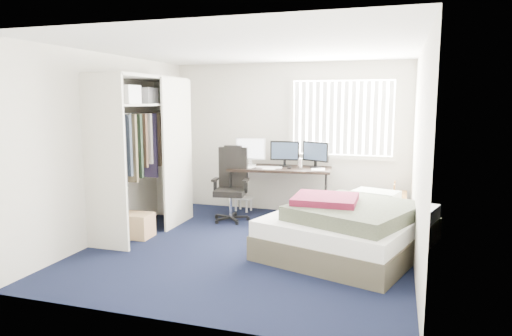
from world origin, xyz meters
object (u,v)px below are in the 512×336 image
Objects in this scene: desk at (281,166)px; office_chair at (232,192)px; nightstand at (394,198)px; bed at (351,226)px.

desk is 1.45× the size of office_chair.
office_chair is 2.49m from nightstand.
bed reaches higher than nightstand.
bed is at bearing -111.19° from nightstand.
office_chair reaches higher than bed.
desk is 2.02m from bed.
office_chair is at bearing -172.45° from nightstand.
office_chair is 1.61× the size of nightstand.
desk reaches higher than nightstand.
desk is 0.65× the size of bed.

